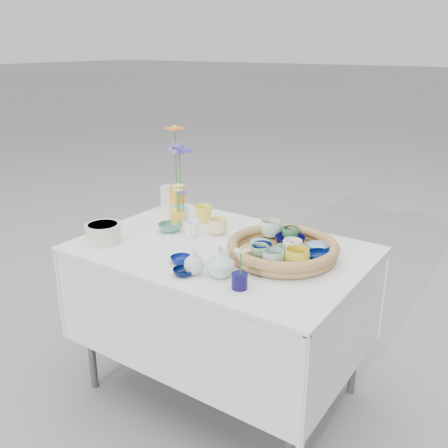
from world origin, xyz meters
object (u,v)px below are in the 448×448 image
Objects in this scene: wicker_tray at (283,249)px; bud_vase_seafoam at (220,262)px; display_table at (222,389)px; tall_vase_yellow at (178,199)px.

bud_vase_seafoam is at bearing -112.15° from wicker_tray.
tall_vase_yellow reaches higher than display_table.
tall_vase_yellow reaches higher than wicker_tray.
tall_vase_yellow is at bearing 163.93° from wicker_tray.
display_table is 1.00m from tall_vase_yellow.
bud_vase_seafoam is (0.16, -0.24, 0.82)m from display_table.
tall_vase_yellow is (-0.75, 0.21, 0.04)m from wicker_tray.
tall_vase_yellow is (-0.63, 0.51, 0.02)m from bud_vase_seafoam.
display_table is 0.87m from bud_vase_seafoam.
wicker_tray is at bearing 10.12° from display_table.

